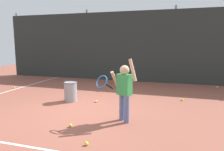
# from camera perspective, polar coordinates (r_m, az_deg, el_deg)

# --- Properties ---
(ground_plane) EXTENTS (20.00, 20.00, 0.00)m
(ground_plane) POSITION_cam_1_polar(r_m,az_deg,el_deg) (5.35, -6.66, -9.41)
(ground_plane) COLOR brown
(court_line_baseline) EXTENTS (9.00, 0.05, 0.00)m
(court_line_baseline) POSITION_cam_1_polar(r_m,az_deg,el_deg) (3.77, -19.36, -17.90)
(court_line_baseline) COLOR white
(court_line_baseline) RESTS_ON ground
(court_line_sideline) EXTENTS (0.05, 9.00, 0.00)m
(court_line_sideline) POSITION_cam_1_polar(r_m,az_deg,el_deg) (8.10, -26.92, -4.03)
(court_line_sideline) COLOR white
(court_line_sideline) RESTS_ON ground
(back_fence_windscreen) EXTENTS (11.83, 0.08, 2.98)m
(back_fence_windscreen) POSITION_cam_1_polar(r_m,az_deg,el_deg) (9.30, 4.28, 7.69)
(back_fence_windscreen) COLOR #282D2B
(back_fence_windscreen) RESTS_ON ground
(fence_post_0) EXTENTS (0.09, 0.09, 3.13)m
(fence_post_0) POSITION_cam_1_polar(r_m,az_deg,el_deg) (12.02, -23.77, 7.58)
(fence_post_0) COLOR slate
(fence_post_0) RESTS_ON ground
(fence_post_1) EXTENTS (0.09, 0.09, 3.13)m
(fence_post_1) POSITION_cam_1_polar(r_m,az_deg,el_deg) (9.96, -6.59, 8.16)
(fence_post_1) COLOR slate
(fence_post_1) RESTS_ON ground
(fence_post_2) EXTENTS (0.09, 0.09, 3.13)m
(fence_post_2) POSITION_cam_1_polar(r_m,az_deg,el_deg) (9.12, 16.33, 7.82)
(fence_post_2) COLOR slate
(fence_post_2) RESTS_ON ground
(tennis_player) EXTENTS (0.87, 0.55, 1.35)m
(tennis_player) POSITION_cam_1_polar(r_m,az_deg,el_deg) (4.46, 3.07, -3.38)
(tennis_player) COLOR slate
(tennis_player) RESTS_ON ground
(ball_hopper) EXTENTS (0.38, 0.38, 0.56)m
(ball_hopper) POSITION_cam_1_polar(r_m,az_deg,el_deg) (6.21, -11.02, -4.20)
(ball_hopper) COLOR gray
(ball_hopper) RESTS_ON ground
(tennis_ball_1) EXTENTS (0.07, 0.07, 0.07)m
(tennis_ball_1) POSITION_cam_1_polar(r_m,az_deg,el_deg) (8.66, -24.73, -2.90)
(tennis_ball_1) COLOR #CCE033
(tennis_ball_1) RESTS_ON ground
(tennis_ball_2) EXTENTS (0.07, 0.07, 0.07)m
(tennis_ball_2) POSITION_cam_1_polar(r_m,az_deg,el_deg) (8.86, 26.35, -2.76)
(tennis_ball_2) COLOR #CCE033
(tennis_ball_2) RESTS_ON ground
(tennis_ball_3) EXTENTS (0.07, 0.07, 0.07)m
(tennis_ball_3) POSITION_cam_1_polar(r_m,az_deg,el_deg) (6.53, 18.25, -6.16)
(tennis_ball_3) COLOR #CCE033
(tennis_ball_3) RESTS_ON ground
(tennis_ball_4) EXTENTS (0.07, 0.07, 0.07)m
(tennis_ball_4) POSITION_cam_1_polar(r_m,az_deg,el_deg) (3.68, -6.85, -17.65)
(tennis_ball_4) COLOR #CCE033
(tennis_ball_4) RESTS_ON ground
(tennis_ball_5) EXTENTS (0.07, 0.07, 0.07)m
(tennis_ball_5) POSITION_cam_1_polar(r_m,az_deg,el_deg) (4.43, -11.05, -12.99)
(tennis_ball_5) COLOR #CCE033
(tennis_ball_5) RESTS_ON ground
(tennis_ball_6) EXTENTS (0.07, 0.07, 0.07)m
(tennis_ball_6) POSITION_cam_1_polar(r_m,az_deg,el_deg) (6.05, -4.26, -6.90)
(tennis_ball_6) COLOR #CCE033
(tennis_ball_6) RESTS_ON ground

